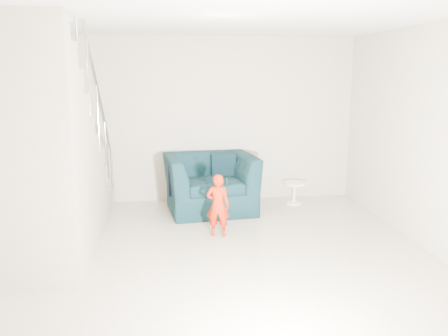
{
  "coord_description": "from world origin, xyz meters",
  "views": [
    {
      "loc": [
        -0.59,
        -5.06,
        2.12
      ],
      "look_at": [
        0.15,
        1.2,
        0.85
      ],
      "focal_mm": 38.0,
      "sensor_mm": 36.0,
      "label": 1
    }
  ],
  "objects_px": {
    "toddler": "(218,205)",
    "side_table": "(294,189)",
    "staircase": "(48,175)",
    "armchair": "(210,183)"
  },
  "relations": [
    {
      "from": "staircase",
      "to": "armchair",
      "type": "bearing_deg",
      "value": 36.89
    },
    {
      "from": "armchair",
      "to": "toddler",
      "type": "bearing_deg",
      "value": -97.26
    },
    {
      "from": "toddler",
      "to": "side_table",
      "type": "xyz_separation_m",
      "value": [
        1.4,
        1.4,
        -0.17
      ]
    },
    {
      "from": "armchair",
      "to": "side_table",
      "type": "relative_size",
      "value": 3.68
    },
    {
      "from": "staircase",
      "to": "toddler",
      "type": "bearing_deg",
      "value": 9.42
    },
    {
      "from": "armchair",
      "to": "toddler",
      "type": "relative_size",
      "value": 1.61
    },
    {
      "from": "armchair",
      "to": "staircase",
      "type": "distance_m",
      "value": 2.6
    },
    {
      "from": "toddler",
      "to": "staircase",
      "type": "xyz_separation_m",
      "value": [
        -2.03,
        -0.34,
        0.53
      ]
    },
    {
      "from": "side_table",
      "to": "staircase",
      "type": "relative_size",
      "value": 0.1
    },
    {
      "from": "toddler",
      "to": "staircase",
      "type": "distance_m",
      "value": 2.13
    }
  ]
}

